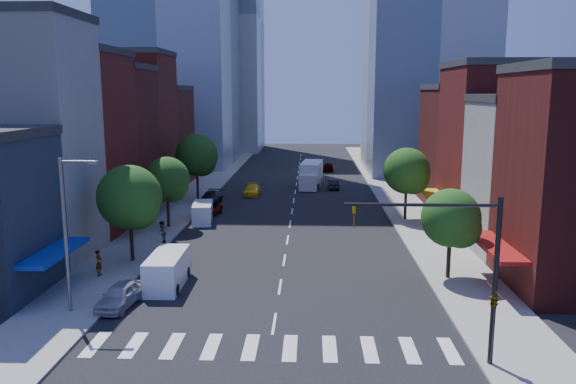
% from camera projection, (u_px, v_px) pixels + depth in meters
% --- Properties ---
extents(ground, '(220.00, 220.00, 0.00)m').
position_uv_depth(ground, '(274.00, 324.00, 31.35)').
color(ground, black).
rests_on(ground, ground).
extents(sidewalk_left, '(5.00, 120.00, 0.15)m').
position_uv_depth(sidewalk_left, '(196.00, 193.00, 71.18)').
color(sidewalk_left, gray).
rests_on(sidewalk_left, ground).
extents(sidewalk_right, '(5.00, 120.00, 0.15)m').
position_uv_depth(sidewalk_right, '(394.00, 195.00, 70.17)').
color(sidewalk_right, gray).
rests_on(sidewalk_right, ground).
extents(crosswalk, '(19.00, 3.00, 0.01)m').
position_uv_depth(crosswalk, '(270.00, 348.00, 28.40)').
color(crosswalk, silver).
rests_on(crosswalk, ground).
extents(bldg_left_1, '(12.00, 8.00, 18.00)m').
position_uv_depth(bldg_left_1, '(7.00, 142.00, 42.40)').
color(bldg_left_1, silver).
rests_on(bldg_left_1, ground).
extents(bldg_left_2, '(12.00, 9.00, 16.00)m').
position_uv_depth(bldg_left_2, '(58.00, 145.00, 50.94)').
color(bldg_left_2, maroon).
rests_on(bldg_left_2, ground).
extents(bldg_left_3, '(12.00, 8.00, 15.00)m').
position_uv_depth(bldg_left_3, '(94.00, 142.00, 59.39)').
color(bldg_left_3, '#4F1513').
rests_on(bldg_left_3, ground).
extents(bldg_left_4, '(12.00, 9.00, 17.00)m').
position_uv_depth(bldg_left_4, '(120.00, 128.00, 67.57)').
color(bldg_left_4, maroon).
rests_on(bldg_left_4, ground).
extents(bldg_left_5, '(12.00, 10.00, 13.00)m').
position_uv_depth(bldg_left_5, '(144.00, 138.00, 77.27)').
color(bldg_left_5, '#4F1513').
rests_on(bldg_left_5, ground).
extents(bldg_right_1, '(12.00, 8.00, 12.00)m').
position_uv_depth(bldg_right_1, '(552.00, 179.00, 44.20)').
color(bldg_right_1, silver).
rests_on(bldg_right_1, ground).
extents(bldg_right_2, '(12.00, 10.00, 15.00)m').
position_uv_depth(bldg_right_2, '(513.00, 149.00, 52.79)').
color(bldg_right_2, maroon).
rests_on(bldg_right_2, ground).
extents(bldg_right_3, '(12.00, 10.00, 13.00)m').
position_uv_depth(bldg_right_3, '(481.00, 149.00, 62.80)').
color(bldg_right_3, '#4F1513').
rests_on(bldg_right_3, ground).
extents(tower_far_w, '(18.00, 18.00, 56.00)m').
position_uv_depth(tower_far_w, '(219.00, 20.00, 120.56)').
color(tower_far_w, '#9EA5AD').
rests_on(tower_far_w, ground).
extents(traffic_signal, '(7.24, 2.24, 8.00)m').
position_uv_depth(traffic_signal, '(483.00, 282.00, 25.79)').
color(traffic_signal, black).
rests_on(traffic_signal, sidewalk_right).
extents(streetlight, '(2.25, 0.25, 9.00)m').
position_uv_depth(streetlight, '(68.00, 226.00, 31.87)').
color(streetlight, slate).
rests_on(streetlight, sidewalk_left).
extents(tree_left_near, '(4.80, 4.80, 7.30)m').
position_uv_depth(tree_left_near, '(131.00, 200.00, 41.69)').
color(tree_left_near, black).
rests_on(tree_left_near, sidewalk_left).
extents(tree_left_mid, '(4.20, 4.20, 6.65)m').
position_uv_depth(tree_left_mid, '(168.00, 181.00, 52.57)').
color(tree_left_mid, black).
rests_on(tree_left_mid, sidewalk_left).
extents(tree_left_far, '(5.00, 5.00, 7.75)m').
position_uv_depth(tree_left_far, '(198.00, 157.00, 66.22)').
color(tree_left_far, black).
rests_on(tree_left_far, sidewalk_left).
extents(tree_right_near, '(4.00, 4.00, 6.20)m').
position_uv_depth(tree_right_near, '(453.00, 221.00, 37.94)').
color(tree_right_near, black).
rests_on(tree_right_near, sidewalk_right).
extents(tree_right_far, '(4.60, 4.60, 7.20)m').
position_uv_depth(tree_right_far, '(408.00, 173.00, 55.52)').
color(tree_right_far, black).
rests_on(tree_right_far, sidewalk_right).
extents(parked_car_front, '(2.23, 4.39, 1.43)m').
position_uv_depth(parked_car_front, '(120.00, 295.00, 33.70)').
color(parked_car_front, '#A3A3A7').
rests_on(parked_car_front, ground).
extents(parked_car_second, '(2.07, 5.04, 1.62)m').
position_uv_depth(parked_car_second, '(171.00, 260.00, 40.39)').
color(parked_car_second, black).
rests_on(parked_car_second, ground).
extents(parked_car_third, '(2.70, 4.83, 1.28)m').
position_uv_depth(parked_car_third, '(207.00, 210.00, 58.40)').
color(parked_car_third, '#999999').
rests_on(parked_car_third, ground).
extents(parked_car_rear, '(2.43, 5.12, 1.44)m').
position_uv_depth(parked_car_rear, '(211.00, 198.00, 64.53)').
color(parked_car_rear, black).
rests_on(parked_car_rear, ground).
extents(cargo_van_near, '(2.22, 5.26, 2.22)m').
position_uv_depth(cargo_van_near, '(167.00, 271.00, 37.12)').
color(cargo_van_near, white).
rests_on(cargo_van_near, ground).
extents(cargo_van_far, '(2.39, 4.77, 1.95)m').
position_uv_depth(cargo_van_far, '(203.00, 213.00, 55.50)').
color(cargo_van_far, white).
rests_on(cargo_van_far, ground).
extents(taxi, '(1.85, 4.52, 1.31)m').
position_uv_depth(taxi, '(252.00, 190.00, 70.18)').
color(taxi, yellow).
rests_on(taxi, ground).
extents(traffic_car_oncoming, '(1.49, 4.02, 1.31)m').
position_uv_depth(traffic_car_oncoming, '(333.00, 184.00, 74.75)').
color(traffic_car_oncoming, black).
rests_on(traffic_car_oncoming, ground).
extents(traffic_car_far, '(1.69, 4.07, 1.38)m').
position_uv_depth(traffic_car_far, '(328.00, 167.00, 91.44)').
color(traffic_car_far, '#999999').
rests_on(traffic_car_far, ground).
extents(box_truck, '(3.29, 8.56, 3.36)m').
position_uv_depth(box_truck, '(311.00, 175.00, 75.99)').
color(box_truck, silver).
rests_on(box_truck, ground).
extents(pedestrian_near, '(0.45, 0.67, 1.81)m').
position_uv_depth(pedestrian_near, '(99.00, 263.00, 38.95)').
color(pedestrian_near, '#999999').
rests_on(pedestrian_near, sidewalk_left).
extents(pedestrian_far, '(0.84, 1.02, 1.92)m').
position_uv_depth(pedestrian_far, '(162.00, 233.00, 47.14)').
color(pedestrian_far, '#999999').
rests_on(pedestrian_far, sidewalk_left).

